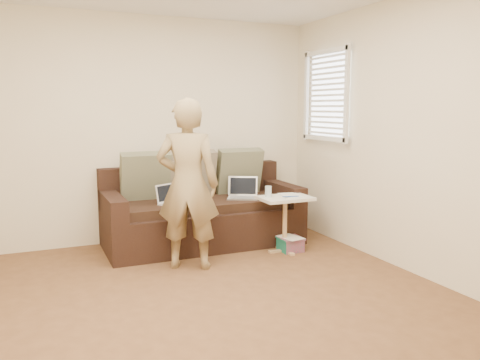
{
  "coord_description": "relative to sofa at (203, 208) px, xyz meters",
  "views": [
    {
      "loc": [
        -1.29,
        -3.4,
        1.56
      ],
      "look_at": [
        0.8,
        1.4,
        0.78
      ],
      "focal_mm": 36.53,
      "sensor_mm": 36.0,
      "label": 1
    }
  ],
  "objects": [
    {
      "name": "wall_back",
      "position": [
        -0.5,
        0.48,
        0.87
      ],
      "size": [
        4.0,
        0.0,
        4.0
      ],
      "primitive_type": "plane",
      "rotation": [
        1.57,
        0.0,
        0.0
      ],
      "color": "beige",
      "rests_on": "ground"
    },
    {
      "name": "drinking_glass",
      "position": [
        0.54,
        -0.57,
        0.24
      ],
      "size": [
        0.07,
        0.07,
        0.12
      ],
      "primitive_type": null,
      "color": "silver",
      "rests_on": "side_table"
    },
    {
      "name": "laptop_silver",
      "position": [
        0.45,
        -0.12,
        0.1
      ],
      "size": [
        0.42,
        0.38,
        0.23
      ],
      "primitive_type": null,
      "rotation": [
        0.0,
        0.0,
        -0.5
      ],
      "color": "#B7BABC",
      "rests_on": "sofa"
    },
    {
      "name": "laptop_white",
      "position": [
        -0.37,
        -0.12,
        0.1
      ],
      "size": [
        0.37,
        0.34,
        0.22
      ],
      "primitive_type": null,
      "rotation": [
        0.0,
        0.0,
        0.52
      ],
      "color": "white",
      "rests_on": "sofa"
    },
    {
      "name": "pillow_mid",
      "position": [
        -0.05,
        0.24,
        0.37
      ],
      "size": [
        0.55,
        0.27,
        0.57
      ],
      "primitive_type": null,
      "rotation": [
        0.24,
        0.0,
        0.0
      ],
      "color": "#706850",
      "rests_on": "sofa"
    },
    {
      "name": "floor",
      "position": [
        -0.5,
        -1.77,
        -0.42
      ],
      "size": [
        4.5,
        4.5,
        0.0
      ],
      "primitive_type": "plane",
      "color": "brown",
      "rests_on": "ground"
    },
    {
      "name": "pillow_right",
      "position": [
        0.55,
        0.23,
        0.37
      ],
      "size": [
        0.55,
        0.28,
        0.57
      ],
      "primitive_type": null,
      "rotation": [
        0.26,
        0.0,
        0.0
      ],
      "color": "#63694E",
      "rests_on": "sofa"
    },
    {
      "name": "sofa",
      "position": [
        0.0,
        0.0,
        0.0
      ],
      "size": [
        2.2,
        0.95,
        0.85
      ],
      "primitive_type": null,
      "color": "black",
      "rests_on": "ground"
    },
    {
      "name": "striped_box",
      "position": [
        0.79,
        -0.64,
        -0.35
      ],
      "size": [
        0.25,
        0.25,
        0.16
      ],
      "primitive_type": null,
      "color": "#D52064",
      "rests_on": "ground"
    },
    {
      "name": "wall_front",
      "position": [
        -0.5,
        -4.03,
        0.87
      ],
      "size": [
        4.0,
        0.0,
        4.0
      ],
      "primitive_type": "plane",
      "rotation": [
        -1.57,
        0.0,
        0.0
      ],
      "color": "beige",
      "rests_on": "ground"
    },
    {
      "name": "wall_right",
      "position": [
        1.5,
        -1.77,
        0.87
      ],
      "size": [
        0.0,
        4.5,
        4.5
      ],
      "primitive_type": "plane",
      "rotation": [
        1.57,
        0.0,
        -1.57
      ],
      "color": "beige",
      "rests_on": "ground"
    },
    {
      "name": "scissors",
      "position": [
        0.75,
        -0.68,
        0.19
      ],
      "size": [
        0.2,
        0.15,
        0.02
      ],
      "primitive_type": null,
      "rotation": [
        0.0,
        0.0,
        0.3
      ],
      "color": "silver",
      "rests_on": "side_table"
    },
    {
      "name": "paper_on_table",
      "position": [
        0.82,
        -0.57,
        0.18
      ],
      "size": [
        0.25,
        0.33,
        0.0
      ],
      "primitive_type": null,
      "rotation": [
        0.0,
        0.0,
        -0.14
      ],
      "color": "white",
      "rests_on": "side_table"
    },
    {
      "name": "window_blinds",
      "position": [
        1.45,
        -0.27,
        1.28
      ],
      "size": [
        0.12,
        0.88,
        1.08
      ],
      "primitive_type": null,
      "color": "white",
      "rests_on": "wall_right"
    },
    {
      "name": "side_table",
      "position": [
        0.72,
        -0.62,
        -0.12
      ],
      "size": [
        0.55,
        0.39,
        0.61
      ],
      "primitive_type": null,
      "color": "silver",
      "rests_on": "ground"
    },
    {
      "name": "pillow_left",
      "position": [
        -0.6,
        0.24,
        0.37
      ],
      "size": [
        0.55,
        0.29,
        0.57
      ],
      "primitive_type": null,
      "rotation": [
        0.28,
        0.0,
        0.0
      ],
      "color": "#63694E",
      "rests_on": "sofa"
    },
    {
      "name": "person",
      "position": [
        -0.4,
        -0.73,
        0.4
      ],
      "size": [
        0.72,
        0.63,
        1.66
      ],
      "primitive_type": "imported",
      "rotation": [
        0.0,
        0.0,
        2.69
      ],
      "color": "olive",
      "rests_on": "ground"
    }
  ]
}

